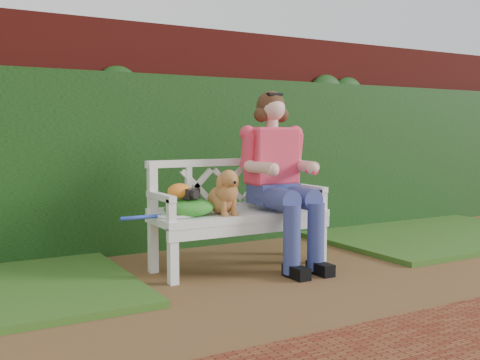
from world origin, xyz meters
TOP-DOWN VIEW (x-y plane):
  - ground at (0.00, 0.00)m, footprint 60.00×60.00m
  - brick_wall at (0.00, 1.90)m, footprint 10.00×0.30m
  - ivy_hedge at (0.00, 1.68)m, footprint 10.00×0.18m
  - grass_right at (2.40, 0.90)m, footprint 2.60×2.00m
  - brick_paving at (0.00, -1.60)m, footprint 4.00×1.20m
  - garden_bench at (-0.16, 0.63)m, footprint 1.61×0.68m
  - seated_woman at (0.18, 0.61)m, footprint 0.78×0.96m
  - dog at (-0.35, 0.58)m, footprint 0.28×0.36m
  - tennis_racket at (-0.76, 0.65)m, footprint 0.71×0.38m
  - green_bag at (-0.64, 0.62)m, footprint 0.42×0.32m
  - camera_item at (-0.64, 0.59)m, footprint 0.15×0.13m
  - baseball_glove at (-0.71, 0.63)m, footprint 0.24×0.21m

SIDE VIEW (x-z plane):
  - ground at x=0.00m, z-range 0.00..0.00m
  - brick_paving at x=0.00m, z-range 0.00..0.03m
  - grass_right at x=2.40m, z-range 0.00..0.05m
  - garden_bench at x=-0.16m, z-range 0.00..0.48m
  - tennis_racket at x=-0.76m, z-range 0.48..0.51m
  - green_bag at x=-0.64m, z-range 0.48..0.62m
  - camera_item at x=-0.64m, z-range 0.62..0.71m
  - dog at x=-0.35m, z-range 0.48..0.86m
  - baseball_glove at x=-0.71m, z-range 0.62..0.75m
  - seated_woman at x=0.18m, z-range 0.00..1.54m
  - ivy_hedge at x=0.00m, z-range 0.00..1.70m
  - brick_wall at x=0.00m, z-range 0.00..2.20m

